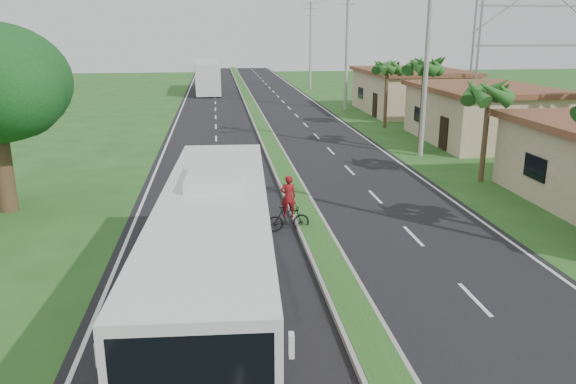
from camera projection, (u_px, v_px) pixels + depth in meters
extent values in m
plane|color=#23511D|center=(351.00, 308.00, 15.06)|extent=(180.00, 180.00, 0.00)
cube|color=black|center=(274.00, 153.00, 34.12)|extent=(14.00, 160.00, 0.02)
cube|color=gray|center=(274.00, 151.00, 34.09)|extent=(1.20, 160.00, 0.17)
cube|color=#23511D|center=(274.00, 150.00, 34.07)|extent=(0.95, 160.00, 0.02)
cube|color=silver|center=(162.00, 156.00, 33.31)|extent=(0.12, 160.00, 0.01)
cube|color=silver|center=(381.00, 150.00, 34.93)|extent=(0.12, 160.00, 0.01)
cube|color=tan|center=(480.00, 116.00, 37.26)|extent=(7.00, 10.00, 3.35)
cube|color=brown|center=(483.00, 88.00, 36.75)|extent=(7.60, 10.60, 0.32)
cube|color=tan|center=(410.00, 93.00, 50.58)|extent=(8.00, 11.00, 3.50)
cube|color=brown|center=(411.00, 71.00, 50.05)|extent=(8.60, 11.60, 0.32)
cylinder|color=#473321|center=(485.00, 135.00, 26.99)|extent=(0.26, 0.26, 4.60)
cylinder|color=#473321|center=(422.00, 108.00, 33.48)|extent=(0.26, 0.26, 5.40)
cylinder|color=#473321|center=(386.00, 96.00, 42.20)|extent=(0.26, 0.26, 4.80)
cylinder|color=#473321|center=(3.00, 164.00, 22.58)|extent=(0.70, 0.70, 4.00)
sphere|color=#103C16|center=(17.00, 93.00, 20.97)|extent=(3.40, 3.40, 3.40)
cylinder|color=gray|center=(427.00, 52.00, 31.58)|extent=(0.28, 0.28, 12.00)
cylinder|color=gray|center=(347.00, 49.00, 50.78)|extent=(0.28, 0.28, 11.00)
cube|color=gray|center=(348.00, 4.00, 49.70)|extent=(1.20, 0.10, 0.10)
cylinder|color=gray|center=(311.00, 46.00, 69.91)|extent=(0.28, 0.28, 10.50)
cube|color=gray|center=(311.00, 9.00, 68.68)|extent=(1.60, 0.12, 0.12)
cube|color=gray|center=(311.00, 16.00, 68.90)|extent=(1.20, 0.10, 0.10)
cylinder|color=gray|center=(479.00, 46.00, 43.57)|extent=(0.18, 0.18, 12.00)
cylinder|color=gray|center=(473.00, 46.00, 44.52)|extent=(0.18, 0.18, 12.00)
cube|color=gray|center=(535.00, 46.00, 44.65)|extent=(10.00, 0.14, 0.14)
cube|color=gray|center=(540.00, 6.00, 43.82)|extent=(10.00, 0.14, 0.14)
cube|color=silver|center=(216.00, 257.00, 13.29)|extent=(3.04, 11.85, 3.08)
cube|color=black|center=(216.00, 222.00, 13.67)|extent=(2.97, 9.51, 1.23)
cube|color=red|center=(214.00, 304.00, 12.34)|extent=(2.75, 5.21, 0.54)
cube|color=gold|center=(217.00, 285.00, 13.81)|extent=(2.64, 3.06, 0.24)
cube|color=silver|center=(215.00, 177.00, 13.95)|extent=(1.49, 2.41, 0.27)
cylinder|color=black|center=(185.00, 264.00, 16.62)|extent=(0.36, 1.03, 1.02)
cylinder|color=black|center=(260.00, 261.00, 16.78)|extent=(0.36, 1.03, 1.02)
cube|color=silver|center=(207.00, 76.00, 66.69)|extent=(3.20, 12.64, 3.49)
cube|color=black|center=(206.00, 67.00, 66.91)|extent=(3.13, 9.37, 1.19)
cube|color=orange|center=(207.00, 83.00, 65.84)|extent=(3.00, 6.10, 0.38)
cylinder|color=black|center=(197.00, 93.00, 61.97)|extent=(0.37, 1.06, 1.05)
cylinder|color=black|center=(219.00, 92.00, 62.35)|extent=(0.37, 1.06, 1.05)
cylinder|color=black|center=(197.00, 85.00, 71.28)|extent=(0.37, 1.06, 1.05)
cylinder|color=black|center=(216.00, 84.00, 71.65)|extent=(0.37, 1.06, 1.05)
imported|color=black|center=(288.00, 219.00, 20.64)|extent=(1.62, 0.57, 0.95)
imported|color=maroon|center=(288.00, 197.00, 20.40)|extent=(0.60, 0.42, 1.58)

